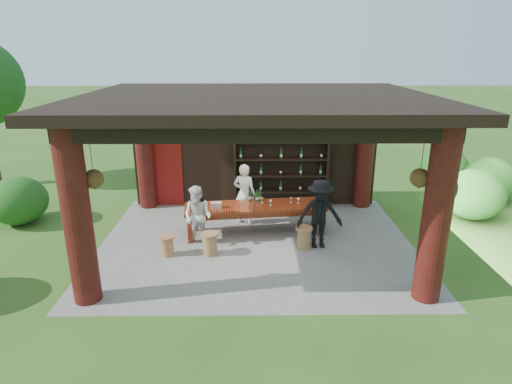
{
  "coord_description": "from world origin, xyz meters",
  "views": [
    {
      "loc": [
        -0.09,
        -9.34,
        4.44
      ],
      "look_at": [
        0.0,
        0.4,
        1.15
      ],
      "focal_mm": 30.0,
      "sensor_mm": 36.0,
      "label": 1
    }
  ],
  "objects_px": {
    "tasting_table": "(255,209)",
    "host": "(244,194)",
    "guest_man": "(320,214)",
    "wine_shelf": "(281,168)",
    "guest_woman": "(198,217)",
    "stool_near_right": "(304,237)",
    "napkin_basket": "(216,205)",
    "stool_far_left": "(167,245)",
    "stool_near_left": "(210,243)"
  },
  "relations": [
    {
      "from": "tasting_table",
      "to": "stool_far_left",
      "type": "height_order",
      "value": "tasting_table"
    },
    {
      "from": "stool_far_left",
      "to": "napkin_basket",
      "type": "distance_m",
      "value": 1.56
    },
    {
      "from": "guest_man",
      "to": "stool_near_left",
      "type": "bearing_deg",
      "value": -175.88
    },
    {
      "from": "stool_near_left",
      "to": "guest_man",
      "type": "distance_m",
      "value": 2.59
    },
    {
      "from": "wine_shelf",
      "to": "tasting_table",
      "type": "xyz_separation_m",
      "value": [
        -0.75,
        -1.88,
        -0.55
      ]
    },
    {
      "from": "guest_man",
      "to": "guest_woman",
      "type": "bearing_deg",
      "value": 173.47
    },
    {
      "from": "stool_near_left",
      "to": "stool_far_left",
      "type": "distance_m",
      "value": 0.96
    },
    {
      "from": "host",
      "to": "guest_man",
      "type": "xyz_separation_m",
      "value": [
        1.75,
        -1.47,
        0.01
      ]
    },
    {
      "from": "stool_near_right",
      "to": "host",
      "type": "distance_m",
      "value": 2.14
    },
    {
      "from": "tasting_table",
      "to": "stool_near_right",
      "type": "bearing_deg",
      "value": -36.95
    },
    {
      "from": "stool_near_right",
      "to": "host",
      "type": "bearing_deg",
      "value": 132.73
    },
    {
      "from": "stool_near_left",
      "to": "host",
      "type": "distance_m",
      "value": 2.07
    },
    {
      "from": "napkin_basket",
      "to": "guest_man",
      "type": "bearing_deg",
      "value": -14.31
    },
    {
      "from": "stool_near_left",
      "to": "guest_man",
      "type": "relative_size",
      "value": 0.32
    },
    {
      "from": "stool_near_right",
      "to": "stool_far_left",
      "type": "distance_m",
      "value": 3.14
    },
    {
      "from": "host",
      "to": "stool_near_left",
      "type": "bearing_deg",
      "value": 85.28
    },
    {
      "from": "guest_woman",
      "to": "wine_shelf",
      "type": "bearing_deg",
      "value": 74.47
    },
    {
      "from": "stool_near_left",
      "to": "napkin_basket",
      "type": "relative_size",
      "value": 2.01
    },
    {
      "from": "tasting_table",
      "to": "stool_near_right",
      "type": "xyz_separation_m",
      "value": [
        1.12,
        -0.84,
        -0.36
      ]
    },
    {
      "from": "stool_near_right",
      "to": "tasting_table",
      "type": "bearing_deg",
      "value": 143.05
    },
    {
      "from": "stool_near_left",
      "to": "guest_woman",
      "type": "bearing_deg",
      "value": 123.03
    },
    {
      "from": "stool_near_left",
      "to": "guest_woman",
      "type": "xyz_separation_m",
      "value": [
        -0.31,
        0.48,
        0.45
      ]
    },
    {
      "from": "stool_near_left",
      "to": "guest_woman",
      "type": "relative_size",
      "value": 0.36
    },
    {
      "from": "stool_near_right",
      "to": "napkin_basket",
      "type": "distance_m",
      "value": 2.25
    },
    {
      "from": "tasting_table",
      "to": "guest_woman",
      "type": "xyz_separation_m",
      "value": [
        -1.34,
        -0.69,
        0.09
      ]
    },
    {
      "from": "stool_far_left",
      "to": "host",
      "type": "bearing_deg",
      "value": 47.62
    },
    {
      "from": "stool_far_left",
      "to": "guest_woman",
      "type": "relative_size",
      "value": 0.32
    },
    {
      "from": "stool_near_left",
      "to": "stool_near_right",
      "type": "xyz_separation_m",
      "value": [
        2.15,
        0.33,
        -0.0
      ]
    },
    {
      "from": "stool_far_left",
      "to": "host",
      "type": "xyz_separation_m",
      "value": [
        1.71,
        1.87,
        0.56
      ]
    },
    {
      "from": "wine_shelf",
      "to": "host",
      "type": "distance_m",
      "value": 1.63
    },
    {
      "from": "host",
      "to": "napkin_basket",
      "type": "distance_m",
      "value": 1.09
    },
    {
      "from": "wine_shelf",
      "to": "host",
      "type": "height_order",
      "value": "wine_shelf"
    },
    {
      "from": "guest_woman",
      "to": "host",
      "type": "bearing_deg",
      "value": 75.81
    },
    {
      "from": "guest_woman",
      "to": "stool_far_left",
      "type": "bearing_deg",
      "value": -118.62
    },
    {
      "from": "guest_woman",
      "to": "guest_man",
      "type": "height_order",
      "value": "guest_man"
    },
    {
      "from": "stool_near_left",
      "to": "stool_far_left",
      "type": "xyz_separation_m",
      "value": [
        -0.96,
        -0.02,
        -0.03
      ]
    },
    {
      "from": "guest_woman",
      "to": "guest_man",
      "type": "xyz_separation_m",
      "value": [
        2.81,
        -0.1,
        0.09
      ]
    },
    {
      "from": "napkin_basket",
      "to": "stool_far_left",
      "type": "bearing_deg",
      "value": -135.63
    },
    {
      "from": "stool_far_left",
      "to": "tasting_table",
      "type": "bearing_deg",
      "value": 31.03
    },
    {
      "from": "guest_man",
      "to": "napkin_basket",
      "type": "xyz_separation_m",
      "value": [
        -2.42,
        0.62,
        -0.0
      ]
    },
    {
      "from": "napkin_basket",
      "to": "stool_near_right",
      "type": "bearing_deg",
      "value": -17.77
    },
    {
      "from": "stool_far_left",
      "to": "stool_near_right",
      "type": "bearing_deg",
      "value": 6.47
    },
    {
      "from": "tasting_table",
      "to": "host",
      "type": "bearing_deg",
      "value": 112.62
    },
    {
      "from": "stool_near_right",
      "to": "napkin_basket",
      "type": "bearing_deg",
      "value": 162.23
    },
    {
      "from": "tasting_table",
      "to": "stool_far_left",
      "type": "relative_size",
      "value": 7.57
    },
    {
      "from": "stool_near_right",
      "to": "stool_far_left",
      "type": "bearing_deg",
      "value": -173.53
    },
    {
      "from": "stool_near_right",
      "to": "guest_man",
      "type": "height_order",
      "value": "guest_man"
    },
    {
      "from": "guest_woman",
      "to": "napkin_basket",
      "type": "height_order",
      "value": "guest_woman"
    },
    {
      "from": "tasting_table",
      "to": "host",
      "type": "distance_m",
      "value": 0.75
    },
    {
      "from": "tasting_table",
      "to": "stool_near_left",
      "type": "xyz_separation_m",
      "value": [
        -1.03,
        -1.17,
        -0.36
      ]
    }
  ]
}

